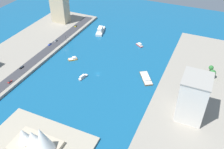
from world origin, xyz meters
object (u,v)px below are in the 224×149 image
Objects in this scene: taxi_yellow_cab at (76,26)px; traffic_light_waterfront at (66,37)px; ferry_white_commuter at (100,30)px; sedan_silver at (56,41)px; suv_black at (22,67)px; yacht_sleek_gray at (83,77)px; office_block_beige at (60,7)px; pickup_red at (10,82)px; tugboat_red at (140,45)px; barge_flat_brown at (146,78)px; hotel_broad_white at (193,98)px; hatchback_blue at (50,44)px; water_taxi_orange at (73,59)px; opera_landmark at (36,140)px.

taxi_yellow_cab is 39.19m from traffic_light_waterfront.
ferry_white_commuter reaches higher than sedan_silver.
ferry_white_commuter is 5.28× the size of suv_black.
yacht_sleek_gray is at bearing -167.84° from suv_black.
office_block_beige is 9.03× the size of pickup_red.
suv_black is at bearing 12.16° from yacht_sleek_gray.
sedan_silver is at bearing 20.60° from tugboat_red.
barge_flat_brown is at bearing -157.72° from yacht_sleek_gray.
hotel_broad_white is at bearing 141.15° from ferry_white_commuter.
water_taxi_orange is at bearing 161.91° from hatchback_blue.
hotel_broad_white reaches higher than pickup_red.
ferry_white_commuter reaches higher than water_taxi_orange.
ferry_white_commuter is 5.89× the size of sedan_silver.
hatchback_blue is 0.14× the size of opera_landmark.
office_block_beige reaches higher than opera_landmark.
sedan_silver reaches higher than taxi_yellow_cab.
hatchback_blue is at bearing -57.82° from opera_landmark.
taxi_yellow_cab is at bearing -90.67° from suv_black.
taxi_yellow_cab is 194.78m from opera_landmark.
barge_flat_brown is 116.19m from traffic_light_waterfront.
yacht_sleek_gray is 0.54× the size of barge_flat_brown.
yacht_sleek_gray is (-26.45, 24.58, 0.25)m from water_taxi_orange.
ferry_white_commuter is at bearing -12.00° from tugboat_red.
opera_landmark reaches higher than taxi_yellow_cab.
opera_landmark is (45.11, 110.81, 9.55)m from barge_flat_brown.
ferry_white_commuter is 60.13m from sedan_silver.
tugboat_red is (-56.92, -58.42, 0.19)m from water_taxi_orange.
suv_black is (168.87, 2.59, -18.18)m from hotel_broad_white.
ferry_white_commuter is (1.15, -70.76, 1.60)m from water_taxi_orange.
hotel_broad_white reaches higher than traffic_light_waterfront.
water_taxi_orange is 44.05m from sedan_silver.
barge_flat_brown is 166.85m from office_block_beige.
barge_flat_brown is 124.29m from hatchback_blue.
pickup_red is at bearing 92.01° from taxi_yellow_cab.
traffic_light_waterfront is at bearing -98.29° from suv_black.
office_block_beige reaches higher than water_taxi_orange.
sedan_silver is at bearing -11.07° from barge_flat_brown.
taxi_yellow_cab is (35.30, 3.09, 0.88)m from ferry_white_commuter.
hotel_broad_white is at bearing 164.73° from water_taxi_orange.
barge_flat_brown is 5.04× the size of pickup_red.
opera_landmark is (-40.22, 182.49, 8.01)m from ferry_white_commuter.
sedan_silver is (36.39, 47.86, 0.91)m from ferry_white_commuter.
water_taxi_orange is at bearing -70.72° from opera_landmark.
water_taxi_orange is 2.25× the size of pickup_red.
yacht_sleek_gray is at bearing 135.02° from traffic_light_waterfront.
suv_black reaches higher than barge_flat_brown.
taxi_yellow_cab is at bearing -61.69° from water_taxi_orange.
sedan_silver is 44.79m from taxi_yellow_cab.
ferry_white_commuter is 111.45m from barge_flat_brown.
sedan_silver is at bearing -36.58° from yacht_sleek_gray.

